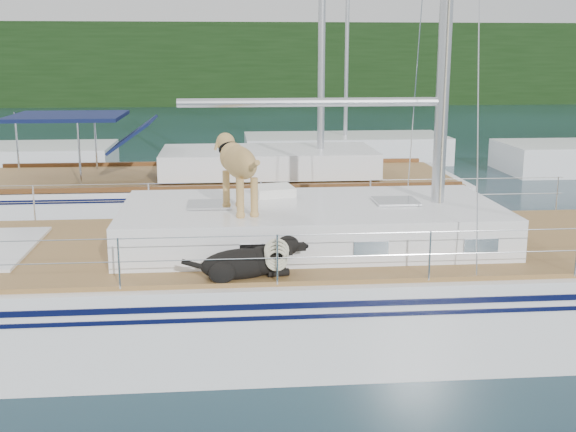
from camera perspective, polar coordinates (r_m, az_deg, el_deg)
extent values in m
plane|color=black|center=(10.48, -2.66, -8.86)|extent=(120.00, 120.00, 0.00)
cube|color=black|center=(54.74, -4.83, 11.85)|extent=(90.00, 3.00, 6.00)
cube|color=#595147|center=(56.03, -4.80, 9.42)|extent=(92.00, 1.00, 1.20)
cube|color=white|center=(10.31, -2.69, -6.28)|extent=(12.00, 3.80, 1.40)
cube|color=olive|center=(10.09, -2.73, -2.36)|extent=(11.52, 3.50, 0.06)
cube|color=white|center=(10.08, 1.80, -0.58)|extent=(5.20, 2.50, 0.55)
cylinder|color=silver|center=(9.83, 1.87, 8.97)|extent=(3.60, 0.12, 0.12)
cylinder|color=silver|center=(8.25, -2.25, -1.57)|extent=(10.56, 0.01, 0.01)
cylinder|color=silver|center=(11.67, -3.13, 2.68)|extent=(10.56, 0.01, 0.01)
cube|color=#1D40B9|center=(11.61, -10.34, -0.24)|extent=(0.82, 0.65, 0.06)
cube|color=white|center=(10.57, -1.15, 1.98)|extent=(0.65, 0.57, 0.14)
torus|color=beige|center=(8.38, -0.91, -2.74)|extent=(0.37, 0.13, 0.37)
cube|color=white|center=(16.60, -5.69, 0.86)|extent=(11.00, 3.50, 1.30)
cube|color=olive|center=(16.48, -5.74, 3.07)|extent=(10.56, 3.29, 0.06)
cube|color=white|center=(16.45, -1.58, 4.35)|extent=(4.80, 2.30, 0.55)
cube|color=#111D48|center=(16.65, -17.03, 7.54)|extent=(2.40, 2.30, 0.08)
cube|color=white|center=(26.33, 4.53, 5.20)|extent=(7.20, 3.00, 1.10)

